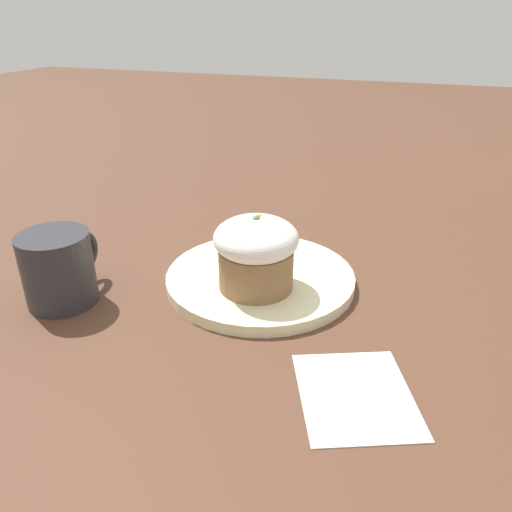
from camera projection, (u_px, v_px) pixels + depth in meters
The scene contains 6 objects.
ground_plane at pixel (260, 283), 0.65m from camera, with size 4.00×4.00×0.00m, color #513323.
dessert_plate at pixel (260, 278), 0.65m from camera, with size 0.24×0.24×0.01m.
carrot_cake at pixel (256, 252), 0.59m from camera, with size 0.10×0.10×0.09m.
spoon at pixel (274, 271), 0.64m from camera, with size 0.12×0.03×0.01m.
coffee_cup at pixel (59, 268), 0.59m from camera, with size 0.12×0.08×0.09m.
paper_napkin at pixel (356, 394), 0.46m from camera, with size 0.15×0.14×0.00m.
Camera 1 is at (-0.53, -0.18, 0.32)m, focal length 35.00 mm.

